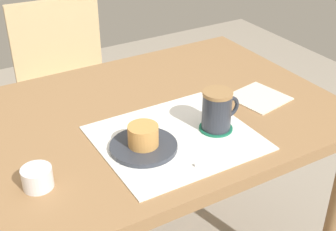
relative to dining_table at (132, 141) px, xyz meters
The scene contains 10 objects.
dining_table is the anchor object (origin of this frame).
wooden_chair 0.75m from the dining_table, 85.96° to the left, with size 0.46×0.46×0.84m.
placemat 0.19m from the dining_table, 71.47° to the right, with size 0.40×0.36×0.00m, color white.
pastry_plate 0.19m from the dining_table, 105.45° to the right, with size 0.17×0.17×0.01m, color #333842.
pastry 0.21m from the dining_table, 105.45° to the right, with size 0.08×0.08×0.05m, color tan.
coffee_coaster 0.26m from the dining_table, 46.67° to the right, with size 0.09×0.09×0.01m, color #196B4C.
coffee_mug 0.29m from the dining_table, 46.24° to the right, with size 0.11×0.08×0.11m.
teaspoon 0.33m from the dining_table, 73.47° to the right, with size 0.01×0.01×0.13m, color silver.
paper_napkin 0.41m from the dining_table, 13.85° to the right, with size 0.15×0.15×0.00m, color silver.
sugar_bowl 0.38m from the dining_table, 151.90° to the right, with size 0.07×0.07×0.05m, color white.
Camera 1 is at (-0.49, -1.04, 1.41)m, focal length 50.00 mm.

